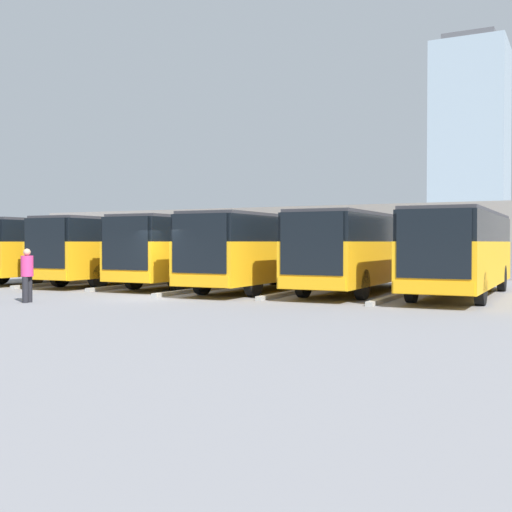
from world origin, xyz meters
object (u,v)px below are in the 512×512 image
object	(u,v)px
pedestrian	(27,274)
bus_2	(265,248)
bus_3	(197,248)
bus_5	(66,247)
bus_1	(360,249)
bus_0	(461,249)
bus_4	(125,248)

from	to	relation	value
pedestrian	bus_2	bearing A→B (deg)	-40.47
bus_2	bus_3	xyz separation A→B (m)	(4.02, -0.94, 0.00)
bus_2	pedestrian	world-z (taller)	bus_2
bus_5	bus_1	bearing A→B (deg)	178.53
bus_2	pedestrian	distance (m)	9.98
bus_3	bus_5	bearing A→B (deg)	0.07
bus_0	bus_2	world-z (taller)	same
bus_1	bus_3	world-z (taller)	same
bus_3	bus_2	bearing A→B (deg)	166.46
bus_0	bus_2	bearing A→B (deg)	2.39
pedestrian	bus_5	bearing A→B (deg)	25.04
bus_1	pedestrian	size ratio (longest dim) A/B	5.91
bus_2	bus_4	distance (m)	8.08
bus_2	bus_4	xyz separation A→B (m)	(8.05, -0.70, 0.00)
bus_0	bus_4	xyz separation A→B (m)	(16.09, -0.30, 0.00)
bus_0	bus_3	size ratio (longest dim) A/B	1.00
bus_0	bus_5	size ratio (longest dim) A/B	1.00
bus_1	bus_3	bearing A→B (deg)	-3.01
bus_2	pedestrian	bearing A→B (deg)	61.55
bus_5	bus_0	bearing A→B (deg)	178.23
bus_1	bus_5	size ratio (longest dim) A/B	1.00
bus_2	pedestrian	xyz separation A→B (m)	(4.67, 8.78, -0.79)
bus_3	pedestrian	size ratio (longest dim) A/B	5.91
bus_3	pedestrian	xyz separation A→B (m)	(0.65, 9.72, -0.79)
bus_1	bus_3	distance (m)	8.05
bus_1	bus_4	size ratio (longest dim) A/B	1.00
bus_1	pedestrian	bearing A→B (deg)	46.66
bus_0	bus_1	world-z (taller)	same
bus_2	bus_5	size ratio (longest dim) A/B	1.00
bus_0	bus_1	bearing A→B (deg)	-2.97
bus_1	bus_2	bearing A→B (deg)	7.70
bus_2	bus_5	bearing A→B (deg)	-4.54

